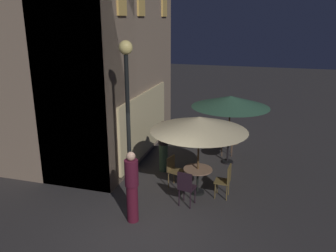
{
  "coord_description": "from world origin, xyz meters",
  "views": [
    {
      "loc": [
        -6.23,
        -2.51,
        4.63
      ],
      "look_at": [
        2.92,
        0.14,
        1.68
      ],
      "focal_mm": 36.96,
      "sensor_mm": 36.0,
      "label": 1
    }
  ],
  "objects": [
    {
      "name": "ground_plane",
      "position": [
        0.0,
        0.0,
        0.0
      ],
      "size": [
        60.0,
        60.0,
        0.0
      ],
      "primitive_type": "plane",
      "color": "#333030"
    },
    {
      "name": "cafe_building",
      "position": [
        3.53,
        4.27,
        3.58
      ],
      "size": [
        6.13,
        8.45,
        7.17
      ],
      "color": "gray",
      "rests_on": "ground"
    },
    {
      "name": "street_lamp_near_corner",
      "position": [
        1.11,
        0.61,
        2.91
      ],
      "size": [
        0.32,
        0.32,
        4.18
      ],
      "color": "black",
      "rests_on": "ground"
    },
    {
      "name": "cafe_table_0",
      "position": [
        4.69,
        -1.43,
        0.55
      ],
      "size": [
        0.69,
        0.69,
        0.77
      ],
      "color": "black",
      "rests_on": "ground"
    },
    {
      "name": "cafe_table_1",
      "position": [
        2.31,
        -0.88,
        0.55
      ],
      "size": [
        0.79,
        0.79,
        0.72
      ],
      "color": "black",
      "rests_on": "ground"
    },
    {
      "name": "patio_umbrella_0",
      "position": [
        4.69,
        -1.43,
        2.1
      ],
      "size": [
        2.51,
        2.51,
        2.29
      ],
      "color": "black",
      "rests_on": "ground"
    },
    {
      "name": "patio_umbrella_1",
      "position": [
        2.31,
        -0.88,
        2.0
      ],
      "size": [
        2.58,
        2.58,
        2.2
      ],
      "color": "black",
      "rests_on": "ground"
    },
    {
      "name": "cafe_chair_0",
      "position": [
        5.49,
        -1.3,
        0.56
      ],
      "size": [
        0.49,
        0.49,
        0.91
      ],
      "rotation": [
        0.0,
        0.0,
        -2.98
      ],
      "color": "brown",
      "rests_on": "ground"
    },
    {
      "name": "cafe_chair_1",
      "position": [
        2.26,
        -1.65,
        0.55
      ],
      "size": [
        0.41,
        0.41,
        0.93
      ],
      "rotation": [
        0.0,
        0.0,
        1.52
      ],
      "color": "brown",
      "rests_on": "ground"
    },
    {
      "name": "cafe_chair_2",
      "position": [
        2.51,
        -0.14,
        0.56
      ],
      "size": [
        0.48,
        0.48,
        0.9
      ],
      "rotation": [
        0.0,
        0.0,
        -1.84
      ],
      "color": "brown",
      "rests_on": "ground"
    },
    {
      "name": "cafe_chair_3",
      "position": [
        1.52,
        -0.74,
        0.59
      ],
      "size": [
        0.46,
        0.46,
        0.97
      ],
      "rotation": [
        0.0,
        0.0,
        -0.18
      ],
      "color": "black",
      "rests_on": "ground"
    },
    {
      "name": "patron_standing_0",
      "position": [
        3.46,
        0.45,
        0.83
      ],
      "size": [
        0.32,
        0.32,
        1.65
      ],
      "rotation": [
        0.0,
        0.0,
        5.59
      ],
      "color": "#324A35",
      "rests_on": "ground"
    },
    {
      "name": "patron_standing_1",
      "position": [
        0.51,
        0.32,
        0.9
      ],
      "size": [
        0.32,
        0.32,
        1.77
      ],
      "rotation": [
        0.0,
        0.0,
        0.84
      ],
      "color": "#501122",
      "rests_on": "ground"
    }
  ]
}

